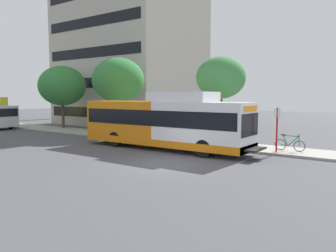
{
  "coord_description": "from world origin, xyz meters",
  "views": [
    {
      "loc": [
        -13.23,
        -9.67,
        3.43
      ],
      "look_at": [
        2.89,
        1.87,
        1.6
      ],
      "focal_mm": 35.41,
      "sensor_mm": 36.0,
      "label": 1
    }
  ],
  "objects_px": {
    "street_tree_mid_block": "(118,80)",
    "street_tree_far_block": "(62,86)",
    "street_tree_near_stop": "(221,78)",
    "transit_bus": "(164,123)",
    "bus_stop_sign_pole": "(277,126)",
    "bicycle_parked": "(290,144)"
  },
  "relations": [
    {
      "from": "bicycle_parked",
      "to": "street_tree_near_stop",
      "type": "height_order",
      "value": "street_tree_near_stop"
    },
    {
      "from": "transit_bus",
      "to": "bus_stop_sign_pole",
      "type": "relative_size",
      "value": 4.71
    },
    {
      "from": "bus_stop_sign_pole",
      "to": "street_tree_far_block",
      "type": "relative_size",
      "value": 0.41
    },
    {
      "from": "street_tree_mid_block",
      "to": "street_tree_far_block",
      "type": "relative_size",
      "value": 1.04
    },
    {
      "from": "transit_bus",
      "to": "bicycle_parked",
      "type": "distance_m",
      "value": 7.73
    },
    {
      "from": "transit_bus",
      "to": "street_tree_mid_block",
      "type": "bearing_deg",
      "value": 63.19
    },
    {
      "from": "transit_bus",
      "to": "street_tree_far_block",
      "type": "xyz_separation_m",
      "value": [
        4.14,
        15.84,
        2.7
      ]
    },
    {
      "from": "transit_bus",
      "to": "street_tree_far_block",
      "type": "height_order",
      "value": "street_tree_far_block"
    },
    {
      "from": "transit_bus",
      "to": "street_tree_near_stop",
      "type": "relative_size",
      "value": 2.04
    },
    {
      "from": "street_tree_near_stop",
      "to": "street_tree_mid_block",
      "type": "bearing_deg",
      "value": 90.29
    },
    {
      "from": "street_tree_mid_block",
      "to": "street_tree_far_block",
      "type": "xyz_separation_m",
      "value": [
        0.15,
        7.96,
        -0.35
      ]
    },
    {
      "from": "transit_bus",
      "to": "street_tree_near_stop",
      "type": "xyz_separation_m",
      "value": [
        4.03,
        -1.92,
        2.95
      ]
    },
    {
      "from": "transit_bus",
      "to": "street_tree_mid_block",
      "type": "xyz_separation_m",
      "value": [
        3.98,
        7.88,
        3.05
      ]
    },
    {
      "from": "bicycle_parked",
      "to": "street_tree_mid_block",
      "type": "relative_size",
      "value": 0.27
    },
    {
      "from": "bus_stop_sign_pole",
      "to": "street_tree_mid_block",
      "type": "bearing_deg",
      "value": 83.13
    },
    {
      "from": "bus_stop_sign_pole",
      "to": "street_tree_near_stop",
      "type": "height_order",
      "value": "street_tree_near_stop"
    },
    {
      "from": "bicycle_parked",
      "to": "street_tree_near_stop",
      "type": "bearing_deg",
      "value": 79.13
    },
    {
      "from": "street_tree_mid_block",
      "to": "bus_stop_sign_pole",
      "type": "bearing_deg",
      "value": -96.87
    },
    {
      "from": "street_tree_near_stop",
      "to": "street_tree_far_block",
      "type": "height_order",
      "value": "street_tree_far_block"
    },
    {
      "from": "street_tree_far_block",
      "to": "street_tree_mid_block",
      "type": "bearing_deg",
      "value": -91.11
    },
    {
      "from": "transit_bus",
      "to": "bus_stop_sign_pole",
      "type": "height_order",
      "value": "transit_bus"
    },
    {
      "from": "transit_bus",
      "to": "street_tree_near_stop",
      "type": "bearing_deg",
      "value": -25.45
    }
  ]
}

